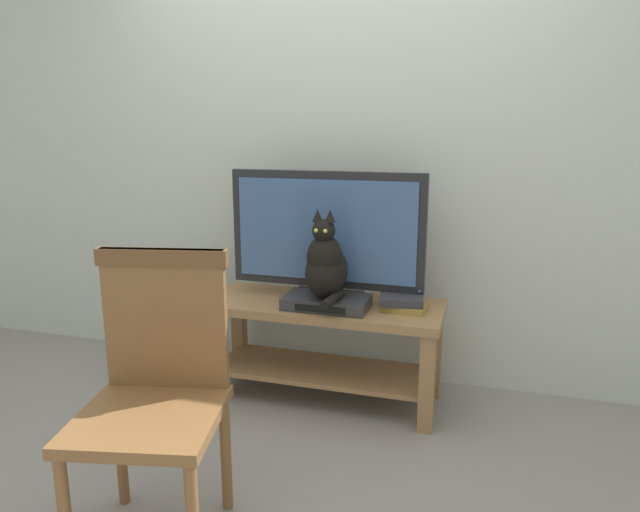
# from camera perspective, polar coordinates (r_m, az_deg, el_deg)

# --- Properties ---
(ground_plane) EXTENTS (12.00, 12.00, 0.00)m
(ground_plane) POSITION_cam_1_polar(r_m,az_deg,el_deg) (2.69, -3.37, -18.88)
(ground_plane) COLOR gray
(back_wall) EXTENTS (7.00, 0.12, 2.80)m
(back_wall) POSITION_cam_1_polar(r_m,az_deg,el_deg) (3.23, 2.37, 12.55)
(back_wall) COLOR #B7BCB2
(back_wall) RESTS_ON ground
(tv_stand) EXTENTS (1.23, 0.48, 0.53)m
(tv_stand) POSITION_cam_1_polar(r_m,az_deg,el_deg) (3.00, 0.28, -7.57)
(tv_stand) COLOR olive
(tv_stand) RESTS_ON ground
(tv) EXTENTS (1.01, 0.20, 0.67)m
(tv) POSITION_cam_1_polar(r_m,az_deg,el_deg) (2.92, 0.65, 2.21)
(tv) COLOR black
(tv) RESTS_ON tv_stand
(media_box) EXTENTS (0.42, 0.23, 0.06)m
(media_box) POSITION_cam_1_polar(r_m,az_deg,el_deg) (2.85, 0.65, -4.63)
(media_box) COLOR #2D2D30
(media_box) RESTS_ON tv_stand
(cat) EXTENTS (0.20, 0.37, 0.44)m
(cat) POSITION_cam_1_polar(r_m,az_deg,el_deg) (2.78, 0.59, -0.91)
(cat) COLOR black
(cat) RESTS_ON media_box
(wooden_chair) EXTENTS (0.55, 0.55, 1.00)m
(wooden_chair) POSITION_cam_1_polar(r_m,az_deg,el_deg) (2.08, -16.01, -11.63)
(wooden_chair) COLOR brown
(wooden_chair) RESTS_ON ground
(book_stack) EXTENTS (0.24, 0.18, 0.07)m
(book_stack) POSITION_cam_1_polar(r_m,az_deg,el_deg) (2.84, 8.26, -4.70)
(book_stack) COLOR olive
(book_stack) RESTS_ON tv_stand
(potted_plant) EXTENTS (0.34, 0.34, 0.61)m
(potted_plant) POSITION_cam_1_polar(r_m,az_deg,el_deg) (3.31, -14.85, -6.77)
(potted_plant) COLOR beige
(potted_plant) RESTS_ON ground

